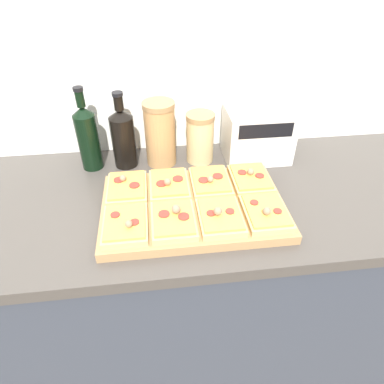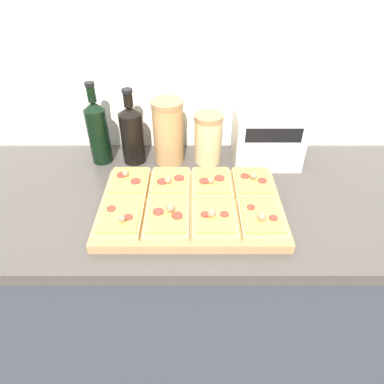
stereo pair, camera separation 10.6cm
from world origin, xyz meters
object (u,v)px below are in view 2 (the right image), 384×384
object	(u,v)px
olive_oil_bottle	(99,131)
grain_jar_short	(209,138)
cutting_board	(192,207)
grain_jar_tall	(169,132)
wine_bottle	(133,133)
toaster_oven	(269,138)

from	to	relation	value
olive_oil_bottle	grain_jar_short	xyz separation A→B (m)	(0.40, -0.00, -0.03)
olive_oil_bottle	cutting_board	bearing A→B (deg)	-41.46
grain_jar_short	grain_jar_tall	bearing A→B (deg)	180.00
cutting_board	grain_jar_tall	distance (m)	0.32
grain_jar_short	wine_bottle	bearing A→B (deg)	180.00
wine_bottle	grain_jar_tall	bearing A→B (deg)	-0.00
wine_bottle	grain_jar_short	bearing A→B (deg)	-0.00
cutting_board	grain_jar_tall	xyz separation A→B (m)	(-0.08, 0.29, 0.10)
cutting_board	olive_oil_bottle	bearing A→B (deg)	138.54
toaster_oven	grain_jar_tall	bearing A→B (deg)	179.86
olive_oil_bottle	grain_jar_tall	bearing A→B (deg)	0.00
wine_bottle	toaster_oven	bearing A→B (deg)	-0.10
wine_bottle	grain_jar_tall	xyz separation A→B (m)	(0.13, -0.00, 0.00)
olive_oil_bottle	grain_jar_tall	size ratio (longest dim) A/B	1.27
cutting_board	grain_jar_short	size ratio (longest dim) A/B	3.00
cutting_board	toaster_oven	bearing A→B (deg)	46.73
grain_jar_short	olive_oil_bottle	bearing A→B (deg)	180.00
cutting_board	grain_jar_tall	bearing A→B (deg)	105.55
olive_oil_bottle	grain_jar_short	distance (m)	0.40
grain_jar_tall	toaster_oven	distance (m)	0.36
grain_jar_tall	grain_jar_short	size ratio (longest dim) A/B	1.27
olive_oil_bottle	toaster_oven	bearing A→B (deg)	-0.08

